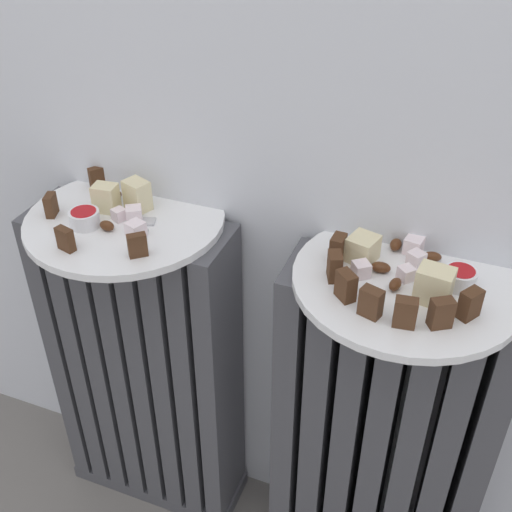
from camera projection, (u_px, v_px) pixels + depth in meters
The scene contains 35 objects.
radiator_left at pixel (147, 373), 1.17m from camera, with size 0.35×0.12×0.65m.
radiator_right at pixel (379, 442), 1.04m from camera, with size 0.35×0.12×0.65m.
plate_left at pixel (125, 220), 0.98m from camera, with size 0.31×0.31×0.01m, color white.
plate_right at pixel (407, 281), 0.85m from camera, with size 0.31×0.31×0.01m, color white.
dark_cake_slice_left_0 at pixel (97, 177), 1.05m from camera, with size 0.03×0.01×0.03m, color #472B19.
dark_cake_slice_left_1 at pixel (51, 205), 0.97m from camera, with size 0.03×0.01×0.03m, color #472B19.
dark_cake_slice_left_2 at pixel (65, 239), 0.89m from camera, with size 0.03×0.01×0.03m, color #472B19.
dark_cake_slice_left_3 at pixel (137, 245), 0.88m from camera, with size 0.03×0.01×0.03m, color #472B19.
marble_cake_slice_left_0 at pixel (137, 195), 0.98m from camera, with size 0.04×0.03×0.05m, color beige.
marble_cake_slice_left_1 at pixel (106, 198), 0.98m from camera, with size 0.04×0.03×0.04m, color beige.
turkish_delight_left_0 at pixel (136, 230), 0.92m from camera, with size 0.02×0.02×0.02m, color white.
turkish_delight_left_1 at pixel (119, 214), 0.96m from camera, with size 0.02×0.02×0.02m, color white.
turkish_delight_left_2 at pixel (134, 214), 0.96m from camera, with size 0.02×0.02×0.02m, color white.
medjool_date_left_0 at pixel (114, 195), 1.01m from camera, with size 0.03×0.02×0.02m, color #4C2814.
medjool_date_left_1 at pixel (107, 226), 0.94m from camera, with size 0.02×0.02×0.02m, color #4C2814.
jam_bowl_left at pixel (84, 218), 0.95m from camera, with size 0.05×0.05×0.03m.
dark_cake_slice_right_0 at pixel (338, 249), 0.87m from camera, with size 0.03×0.02×0.04m, color #472B19.
dark_cake_slice_right_1 at pixel (335, 266), 0.84m from camera, with size 0.03×0.02×0.04m, color #472B19.
dark_cake_slice_right_2 at pixel (346, 286), 0.80m from camera, with size 0.03×0.02×0.04m, color #472B19.
dark_cake_slice_right_3 at pixel (371, 303), 0.77m from camera, with size 0.03×0.02×0.04m, color #472B19.
dark_cake_slice_right_4 at pixel (405, 313), 0.76m from camera, with size 0.03×0.02×0.04m, color #472B19.
dark_cake_slice_right_5 at pixel (441, 313), 0.76m from camera, with size 0.03×0.02×0.04m, color #472B19.
dark_cake_slice_right_6 at pixel (470, 304), 0.77m from camera, with size 0.03×0.02×0.04m, color #472B19.
marble_cake_slice_right_0 at pixel (363, 249), 0.87m from camera, with size 0.04×0.04×0.04m, color beige.
marble_cake_slice_right_1 at pixel (434, 285), 0.80m from camera, with size 0.04×0.03×0.05m, color beige.
turkish_delight_right_0 at pixel (406, 273), 0.84m from camera, with size 0.02×0.02×0.02m, color white.
turkish_delight_right_1 at pixel (361, 270), 0.85m from camera, with size 0.02×0.02×0.02m, color white.
turkish_delight_right_2 at pixel (416, 259), 0.87m from camera, with size 0.02×0.02×0.02m, color white.
turkish_delight_right_3 at pixel (414, 245), 0.89m from camera, with size 0.02×0.02×0.02m, color white.
medjool_date_right_0 at pixel (432, 257), 0.88m from camera, with size 0.03×0.01×0.01m, color #4C2814.
medjool_date_right_1 at pixel (381, 267), 0.85m from camera, with size 0.03×0.02×0.01m, color #4C2814.
medjool_date_right_2 at pixel (395, 284), 0.82m from camera, with size 0.02×0.01×0.01m, color #4C2814.
medjool_date_right_3 at pixel (396, 245), 0.90m from camera, with size 0.02×0.02×0.02m, color #4C2814.
jam_bowl_right at pixel (460, 277), 0.83m from camera, with size 0.04×0.04×0.03m.
fork at pixel (145, 233), 0.94m from camera, with size 0.05×0.10×0.00m.
Camera 1 is at (0.27, -0.43, 1.17)m, focal length 44.28 mm.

